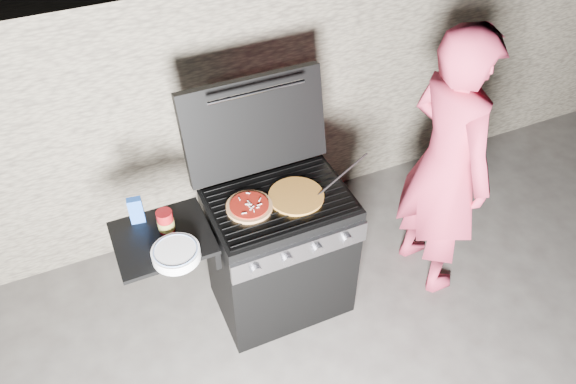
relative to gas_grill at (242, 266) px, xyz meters
name	(u,v)px	position (x,y,z in m)	size (l,w,h in m)	color
ground	(281,299)	(0.25, 0.00, -0.46)	(50.00, 50.00, 0.00)	#3B3633
stone_wall	(219,104)	(0.25, 1.05, 0.44)	(8.00, 0.35, 1.80)	gray
gas_grill	(242,266)	(0.00, 0.00, 0.00)	(1.34, 0.79, 0.91)	black
pizza_topped	(249,206)	(0.07, 0.01, 0.47)	(0.26, 0.26, 0.03)	#BA863F
pizza_plain	(296,196)	(0.34, -0.02, 0.46)	(0.31, 0.31, 0.02)	gold
sauce_jar	(166,221)	(-0.38, 0.03, 0.51)	(0.09, 0.09, 0.13)	maroon
blue_carton	(136,210)	(-0.51, 0.16, 0.53)	(0.07, 0.04, 0.16)	#1E4FB0
plate_stack	(176,254)	(-0.39, -0.17, 0.48)	(0.24, 0.24, 0.06)	white
person	(446,166)	(1.26, -0.14, 0.46)	(0.67, 0.44, 1.83)	#CD3554
tongs	(341,175)	(0.63, 0.00, 0.50)	(0.01, 0.01, 0.44)	black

